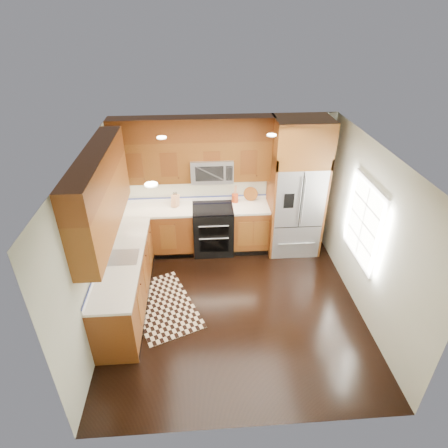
{
  "coord_description": "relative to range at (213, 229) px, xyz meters",
  "views": [
    {
      "loc": [
        -0.49,
        -4.5,
        4.29
      ],
      "look_at": [
        -0.11,
        0.6,
        1.22
      ],
      "focal_mm": 30.0,
      "sensor_mm": 36.0,
      "label": 1
    }
  ],
  "objects": [
    {
      "name": "range",
      "position": [
        0.0,
        0.0,
        0.0
      ],
      "size": [
        0.76,
        0.67,
        0.95
      ],
      "color": "black",
      "rests_on": "ground"
    },
    {
      "name": "refrigerator",
      "position": [
        1.55,
        -0.04,
        0.83
      ],
      "size": [
        0.98,
        0.75,
        2.6
      ],
      "color": "#B2B2B7",
      "rests_on": "ground"
    },
    {
      "name": "base_cabinets",
      "position": [
        -0.98,
        -0.77,
        -0.02
      ],
      "size": [
        2.85,
        3.0,
        0.9
      ],
      "color": "brown",
      "rests_on": "ground"
    },
    {
      "name": "microwave",
      "position": [
        -0.0,
        0.13,
        1.19
      ],
      "size": [
        0.76,
        0.4,
        0.42
      ],
      "color": "#B2B2B7",
      "rests_on": "ground"
    },
    {
      "name": "wall_left",
      "position": [
        -1.75,
        -1.67,
        0.83
      ],
      "size": [
        0.02,
        4.0,
        2.6
      ],
      "primitive_type": "cube",
      "color": "beige",
      "rests_on": "ground"
    },
    {
      "name": "window",
      "position": [
        2.23,
        -1.47,
        0.93
      ],
      "size": [
        0.04,
        1.1,
        1.3
      ],
      "color": "white",
      "rests_on": "ground"
    },
    {
      "name": "countertop",
      "position": [
        -0.84,
        -0.65,
        0.45
      ],
      "size": [
        2.86,
        3.01,
        0.04
      ],
      "color": "silver",
      "rests_on": "base_cabinets"
    },
    {
      "name": "rug",
      "position": [
        -0.9,
        -1.55,
        -0.46
      ],
      "size": [
        1.4,
        1.73,
        0.01
      ],
      "primitive_type": "cube",
      "rotation": [
        0.0,
        0.0,
        0.38
      ],
      "color": "black",
      "rests_on": "ground"
    },
    {
      "name": "upper_cabinets",
      "position": [
        -0.9,
        -0.58,
        1.56
      ],
      "size": [
        2.85,
        3.0,
        1.15
      ],
      "color": "brown",
      "rests_on": "ground"
    },
    {
      "name": "cutting_board",
      "position": [
        0.75,
        0.27,
        0.48
      ],
      "size": [
        0.35,
        0.35,
        0.02
      ],
      "primitive_type": "cylinder",
      "rotation": [
        0.0,
        0.0,
        -0.32
      ],
      "color": "brown",
      "rests_on": "countertop"
    },
    {
      "name": "ground",
      "position": [
        0.25,
        -1.67,
        -0.47
      ],
      "size": [
        4.0,
        4.0,
        0.0
      ],
      "primitive_type": "plane",
      "color": "black",
      "rests_on": "ground"
    },
    {
      "name": "wall_back",
      "position": [
        0.25,
        0.33,
        0.83
      ],
      "size": [
        4.0,
        0.02,
        2.6
      ],
      "primitive_type": "cube",
      "color": "beige",
      "rests_on": "ground"
    },
    {
      "name": "sink_faucet",
      "position": [
        -1.48,
        -1.44,
        0.52
      ],
      "size": [
        0.54,
        0.44,
        0.37
      ],
      "color": "#B2B2B7",
      "rests_on": "countertop"
    },
    {
      "name": "knife_block",
      "position": [
        -0.69,
        0.13,
        0.59
      ],
      "size": [
        0.15,
        0.18,
        0.29
      ],
      "color": "tan",
      "rests_on": "countertop"
    },
    {
      "name": "wall_right",
      "position": [
        2.25,
        -1.67,
        0.83
      ],
      "size": [
        0.02,
        4.0,
        2.6
      ],
      "primitive_type": "cube",
      "color": "beige",
      "rests_on": "ground"
    },
    {
      "name": "utensil_crock",
      "position": [
        0.44,
        0.21,
        0.59
      ],
      "size": [
        0.15,
        0.15,
        0.35
      ],
      "color": "#B13D15",
      "rests_on": "countertop"
    }
  ]
}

